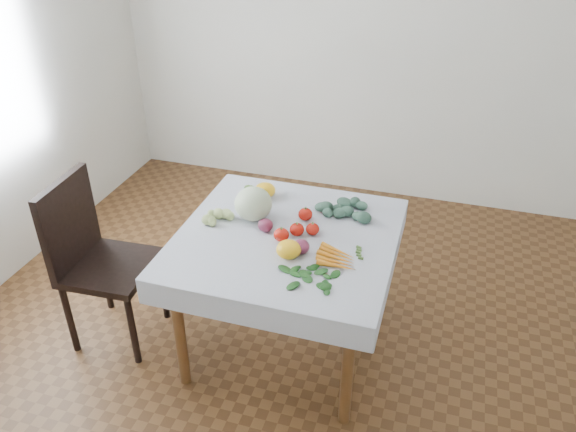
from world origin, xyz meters
name	(u,v)px	position (x,y,z in m)	size (l,w,h in m)	color
ground	(287,342)	(0.00, 0.00, 0.00)	(4.00, 4.00, 0.00)	brown
back_wall	(365,31)	(0.00, 2.00, 1.35)	(4.00, 0.04, 2.70)	white
table	(287,252)	(0.00, 0.00, 0.65)	(1.00, 1.00, 0.75)	brown
tablecloth	(286,236)	(0.00, 0.00, 0.75)	(1.12, 1.12, 0.01)	silver
chair	(93,252)	(-1.06, -0.21, 0.58)	(0.48, 0.48, 1.00)	black
cabbage	(253,204)	(-0.22, 0.11, 0.85)	(0.20, 0.20, 0.18)	beige
tomato_a	(297,229)	(0.05, 0.02, 0.79)	(0.08, 0.08, 0.07)	red
tomato_b	(281,235)	(-0.01, -0.05, 0.79)	(0.08, 0.08, 0.07)	red
tomato_c	(305,214)	(0.05, 0.18, 0.79)	(0.08, 0.08, 0.07)	red
tomato_d	(313,229)	(0.13, 0.05, 0.79)	(0.07, 0.07, 0.06)	red
heirloom_back	(265,190)	(-0.24, 0.36, 0.80)	(0.12, 0.12, 0.09)	#F5AA19
heirloom_front	(289,249)	(0.07, -0.18, 0.80)	(0.12, 0.12, 0.09)	#F5AA19
onion_a	(301,247)	(0.11, -0.13, 0.79)	(0.09, 0.09, 0.07)	#4F1629
onion_b	(265,225)	(-0.12, 0.01, 0.79)	(0.08, 0.08, 0.07)	#4F1629
tomatillo_cluster	(218,218)	(-0.39, 0.02, 0.78)	(0.17, 0.11, 0.05)	#BFD77C
carrot_bunch	(337,258)	(0.30, -0.14, 0.77)	(0.20, 0.19, 0.03)	orange
kale_bunch	(351,207)	(0.27, 0.35, 0.78)	(0.31, 0.31, 0.05)	#385C47
basil_bunch	(309,276)	(0.21, -0.31, 0.76)	(0.26, 0.23, 0.01)	#1D5119
dill_bunch	(253,195)	(-0.31, 0.34, 0.77)	(0.18, 0.18, 0.02)	#59843C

